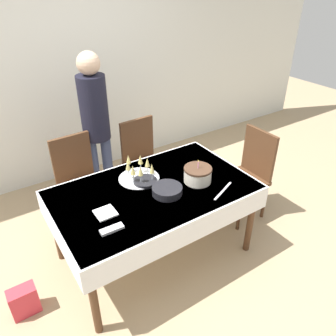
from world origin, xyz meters
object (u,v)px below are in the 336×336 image
object	(u,v)px
dining_chair_right_end	(249,171)
birthday_cake	(198,175)
person_standing	(95,119)
gift_bag	(24,301)
plate_stack_dessert	(145,181)
champagne_tray	(139,171)
plate_stack_main	(167,190)
dining_chair_far_left	(79,179)
dining_chair_far_right	(143,159)

from	to	relation	value
dining_chair_right_end	birthday_cake	xyz separation A→B (m)	(-0.77, -0.11, 0.28)
person_standing	gift_bag	bearing A→B (deg)	-137.98
dining_chair_right_end	plate_stack_dessert	xyz separation A→B (m)	(-1.16, 0.12, 0.23)
champagne_tray	plate_stack_main	bearing A→B (deg)	-75.94
dining_chair_far_left	birthday_cake	xyz separation A→B (m)	(0.75, -0.93, 0.28)
dining_chair_right_end	person_standing	xyz separation A→B (m)	(-1.21, 1.02, 0.50)
dining_chair_far_right	plate_stack_main	bearing A→B (deg)	-107.76
dining_chair_right_end	birthday_cake	world-z (taller)	dining_chair_right_end
dining_chair_far_left	person_standing	size ratio (longest dim) A/B	0.57
dining_chair_far_right	gift_bag	bearing A→B (deg)	-152.23
gift_bag	dining_chair_far_left	bearing A→B (deg)	45.37
dining_chair_right_end	plate_stack_main	xyz separation A→B (m)	(-1.09, -0.12, 0.25)
dining_chair_far_right	champagne_tray	world-z (taller)	dining_chair_far_right
plate_stack_dessert	champagne_tray	bearing A→B (deg)	97.17
dining_chair_far_right	plate_stack_main	size ratio (longest dim) A/B	3.83
dining_chair_far_right	plate_stack_main	world-z (taller)	dining_chair_far_right
dining_chair_far_left	champagne_tray	xyz separation A→B (m)	(0.35, -0.62, 0.30)
birthday_cake	gift_bag	world-z (taller)	birthday_cake
plate_stack_main	gift_bag	xyz separation A→B (m)	(-1.23, 0.14, -0.65)
person_standing	gift_bag	distance (m)	1.74
dining_chair_right_end	dining_chair_far_right	bearing A→B (deg)	133.63
champagne_tray	plate_stack_dessert	world-z (taller)	champagne_tray
dining_chair_far_right	plate_stack_dessert	size ratio (longest dim) A/B	4.67
birthday_cake	gift_bag	size ratio (longest dim) A/B	0.96
dining_chair_right_end	plate_stack_main	size ratio (longest dim) A/B	3.83
birthday_cake	champagne_tray	distance (m)	0.51
plate_stack_main	birthday_cake	bearing A→B (deg)	1.78
dining_chair_far_right	dining_chair_right_end	world-z (taller)	same
birthday_cake	plate_stack_main	world-z (taller)	birthday_cake
dining_chair_right_end	birthday_cake	distance (m)	0.83
plate_stack_dessert	gift_bag	world-z (taller)	plate_stack_dessert
dining_chair_right_end	gift_bag	world-z (taller)	dining_chair_right_end
plate_stack_dessert	person_standing	xyz separation A→B (m)	(-0.05, 0.90, 0.27)
dining_chair_far_right	person_standing	size ratio (longest dim) A/B	0.57
dining_chair_far_left	plate_stack_main	bearing A→B (deg)	-65.31
dining_chair_far_right	gift_bag	world-z (taller)	dining_chair_far_right
dining_chair_right_end	gift_bag	distance (m)	2.36
plate_stack_main	gift_bag	distance (m)	1.40
plate_stack_dessert	plate_stack_main	bearing A→B (deg)	-73.44
dining_chair_far_right	person_standing	bearing A→B (deg)	155.43
plate_stack_dessert	gift_bag	bearing A→B (deg)	-175.05
dining_chair_right_end	person_standing	bearing A→B (deg)	139.88
birthday_cake	champagne_tray	bearing A→B (deg)	141.76
dining_chair_right_end	plate_stack_main	bearing A→B (deg)	-173.99
dining_chair_far_right	plate_stack_dessert	bearing A→B (deg)	-117.81
birthday_cake	plate_stack_dessert	bearing A→B (deg)	149.80
dining_chair_far_right	dining_chair_far_left	bearing A→B (deg)	179.99
birthday_cake	plate_stack_main	xyz separation A→B (m)	(-0.32, -0.01, -0.04)
dining_chair_right_end	champagne_tray	world-z (taller)	dining_chair_right_end
dining_chair_far_right	gift_bag	size ratio (longest dim) A/B	3.81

